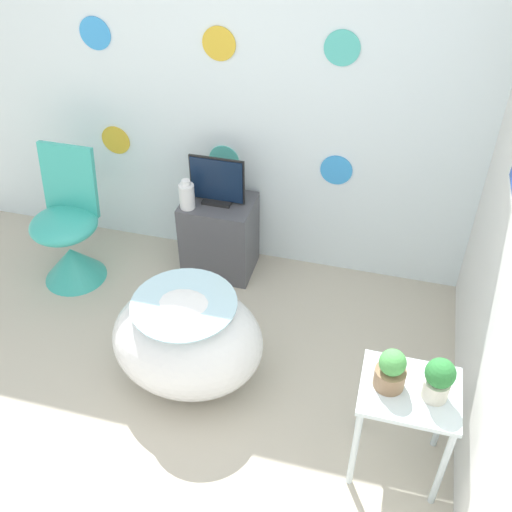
% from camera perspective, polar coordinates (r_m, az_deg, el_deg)
% --- Properties ---
extents(ground_plane, '(12.00, 12.00, 0.00)m').
position_cam_1_polar(ground_plane, '(3.17, -14.53, -21.22)').
color(ground_plane, '#BCB29E').
extents(wall_back_dotted, '(4.26, 0.05, 2.60)m').
position_cam_1_polar(wall_back_dotted, '(3.72, -3.60, 16.87)').
color(wall_back_dotted, white).
rests_on(wall_back_dotted, ground_plane).
extents(bathtub, '(0.83, 0.68, 0.59)m').
position_cam_1_polar(bathtub, '(3.30, -6.53, -7.94)').
color(bathtub, white).
rests_on(bathtub, ground_plane).
extents(chair, '(0.44, 0.44, 0.91)m').
position_cam_1_polar(chair, '(4.13, -17.34, 1.26)').
color(chair, '#38B2A3').
rests_on(chair, ground_plane).
extents(tv_cabinet, '(0.46, 0.36, 0.55)m').
position_cam_1_polar(tv_cabinet, '(4.03, -3.49, 1.94)').
color(tv_cabinet, '#4C4C51').
rests_on(tv_cabinet, ground_plane).
extents(tv, '(0.36, 0.12, 0.32)m').
position_cam_1_polar(tv, '(3.79, -3.73, 6.98)').
color(tv, black).
rests_on(tv, tv_cabinet).
extents(vase, '(0.10, 0.10, 0.20)m').
position_cam_1_polar(vase, '(3.79, -6.60, 5.75)').
color(vase, white).
rests_on(vase, tv_cabinet).
extents(side_table, '(0.44, 0.37, 0.57)m').
position_cam_1_polar(side_table, '(2.88, 14.14, -13.65)').
color(side_table, silver).
rests_on(side_table, ground_plane).
extents(potted_plant_left, '(0.14, 0.14, 0.21)m').
position_cam_1_polar(potted_plant_left, '(2.72, 12.73, -10.58)').
color(potted_plant_left, '#8C6B4C').
rests_on(potted_plant_left, side_table).
extents(potted_plant_right, '(0.13, 0.13, 0.22)m').
position_cam_1_polar(potted_plant_right, '(2.71, 17.01, -11.13)').
color(potted_plant_right, beige).
rests_on(potted_plant_right, side_table).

